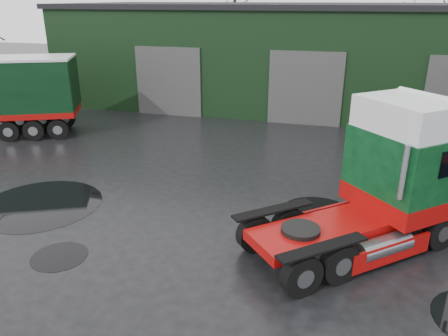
{
  "coord_description": "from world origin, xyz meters",
  "views": [
    {
      "loc": [
        3.99,
        -10.11,
        6.64
      ],
      "look_at": [
        0.65,
        2.07,
        1.7
      ],
      "focal_mm": 35.0,
      "sensor_mm": 36.0,
      "label": 1
    }
  ],
  "objects_px": {
    "warehouse": "(315,54)",
    "tree_back_a": "(235,20)",
    "hero_tractor": "(354,181)",
    "tree_back_b": "(424,36)"
  },
  "relations": [
    {
      "from": "tree_back_b",
      "to": "warehouse",
      "type": "bearing_deg",
      "value": -128.66
    },
    {
      "from": "tree_back_a",
      "to": "tree_back_b",
      "type": "distance_m",
      "value": 16.03
    },
    {
      "from": "warehouse",
      "to": "tree_back_a",
      "type": "height_order",
      "value": "tree_back_a"
    },
    {
      "from": "warehouse",
      "to": "tree_back_a",
      "type": "bearing_deg",
      "value": 128.66
    },
    {
      "from": "warehouse",
      "to": "tree_back_b",
      "type": "distance_m",
      "value": 12.82
    },
    {
      "from": "warehouse",
      "to": "tree_back_a",
      "type": "distance_m",
      "value": 12.9
    },
    {
      "from": "warehouse",
      "to": "hero_tractor",
      "type": "xyz_separation_m",
      "value": [
        2.5,
        -18.91,
        -1.06
      ]
    },
    {
      "from": "warehouse",
      "to": "hero_tractor",
      "type": "bearing_deg",
      "value": -82.47
    },
    {
      "from": "warehouse",
      "to": "tree_back_a",
      "type": "relative_size",
      "value": 3.41
    },
    {
      "from": "hero_tractor",
      "to": "tree_back_a",
      "type": "xyz_separation_m",
      "value": [
        -10.5,
        28.91,
        2.66
      ]
    }
  ]
}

